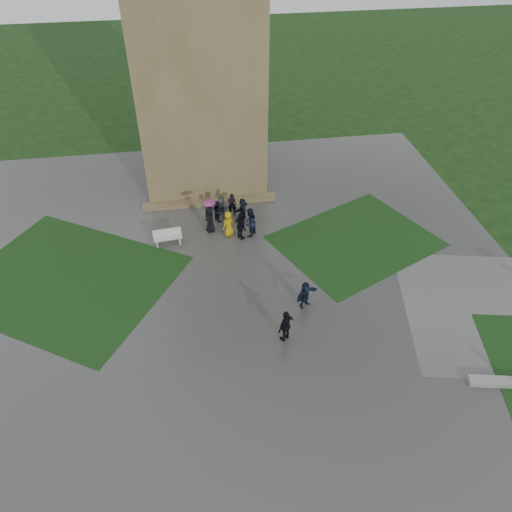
{
  "coord_description": "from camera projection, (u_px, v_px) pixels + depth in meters",
  "views": [
    {
      "loc": [
        -1.24,
        -18.1,
        18.62
      ],
      "look_at": [
        2.01,
        3.05,
        1.2
      ],
      "focal_mm": 35.0,
      "sensor_mm": 36.0,
      "label": 1
    }
  ],
  "objects": [
    {
      "name": "bench",
      "position": [
        168.0,
        237.0,
        30.08
      ],
      "size": [
        1.75,
        0.7,
        0.99
      ],
      "rotation": [
        0.0,
        0.0,
        0.1
      ],
      "color": "silver",
      "rests_on": "plaza"
    },
    {
      "name": "lawn_inset_left",
      "position": [
        68.0,
        280.0,
        27.83
      ],
      "size": [
        14.1,
        13.46,
        0.01
      ],
      "primitive_type": "cube",
      "rotation": [
        0.0,
        0.0,
        -0.56
      ],
      "color": "black",
      "rests_on": "plaza"
    },
    {
      "name": "pedestrian_mid",
      "position": [
        305.0,
        294.0,
        25.78
      ],
      "size": [
        1.5,
        1.21,
        1.56
      ],
      "primitive_type": "imported",
      "rotation": [
        0.0,
        0.0,
        0.56
      ],
      "color": "black",
      "rests_on": "plaza"
    },
    {
      "name": "tower",
      "position": [
        196.0,
        46.0,
        31.59
      ],
      "size": [
        8.0,
        8.0,
        18.0
      ],
      "primitive_type": "cube",
      "color": "brown",
      "rests_on": "ground"
    },
    {
      "name": "tower_plinth",
      "position": [
        210.0,
        202.0,
        33.82
      ],
      "size": [
        9.0,
        0.8,
        0.22
      ],
      "primitive_type": "cube",
      "color": "brown",
      "rests_on": "plaza"
    },
    {
      "name": "pedestrian_near",
      "position": [
        286.0,
        326.0,
        23.9
      ],
      "size": [
        1.22,
        1.16,
        1.84
      ],
      "primitive_type": "imported",
      "rotation": [
        0.0,
        0.0,
        3.84
      ],
      "color": "black",
      "rests_on": "plaza"
    },
    {
      "name": "plaza",
      "position": [
        223.0,
        288.0,
        27.3
      ],
      "size": [
        34.0,
        34.0,
        0.02
      ],
      "primitive_type": "cube",
      "color": "#373835",
      "rests_on": "ground"
    },
    {
      "name": "visitor_cluster",
      "position": [
        231.0,
        215.0,
        31.01
      ],
      "size": [
        3.29,
        3.88,
        2.59
      ],
      "color": "black",
      "rests_on": "plaza"
    },
    {
      "name": "lawn_inset_right",
      "position": [
        356.0,
        241.0,
        30.59
      ],
      "size": [
        11.12,
        10.15,
        0.01
      ],
      "primitive_type": "cube",
      "rotation": [
        0.0,
        0.0,
        0.44
      ],
      "color": "black",
      "rests_on": "plaza"
    },
    {
      "name": "ground",
      "position": [
        227.0,
        314.0,
        25.77
      ],
      "size": [
        120.0,
        120.0,
        0.0
      ],
      "primitive_type": "plane",
      "color": "black"
    }
  ]
}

